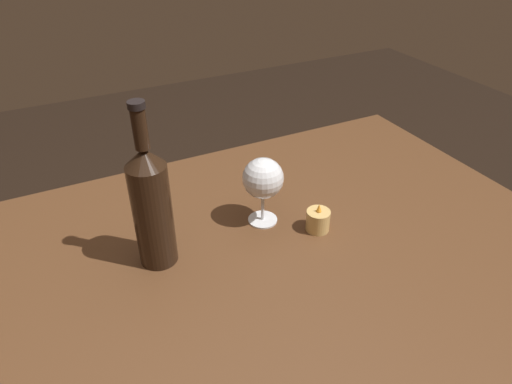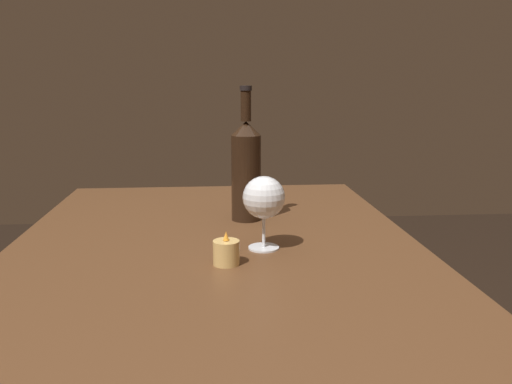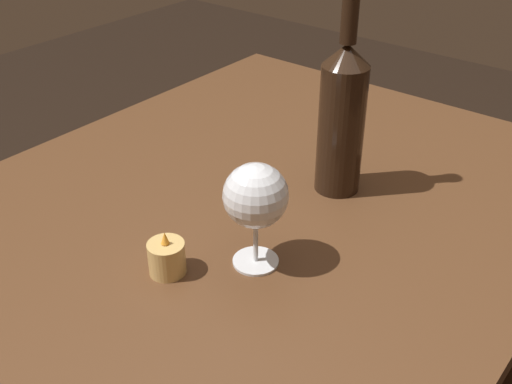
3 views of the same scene
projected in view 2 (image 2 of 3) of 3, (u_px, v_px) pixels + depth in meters
dining_table at (216, 282)px, 1.20m from camera, size 1.30×0.90×0.74m
wine_glass_left at (264, 199)px, 1.13m from camera, size 0.09×0.09×0.16m
wine_bottle at (246, 169)px, 1.36m from camera, size 0.08×0.08×0.34m
votive_candle at (226, 253)px, 1.05m from camera, size 0.05×0.05×0.07m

